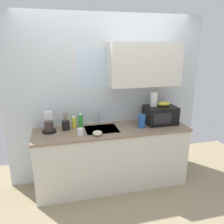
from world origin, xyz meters
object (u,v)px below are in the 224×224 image
object	(u,v)px
microwave	(160,115)
banana_bunch	(164,104)
mug_white	(80,132)
utensil_crock	(66,125)
coffee_maker	(49,124)
dish_soap_bottle_yellow	(74,122)
paper_towel_roll	(154,99)
dish_soap_bottle_green	(80,120)
cereal_canister	(142,121)
small_bowl	(97,133)

from	to	relation	value
microwave	banana_bunch	xyz separation A→B (m)	(0.05, 0.00, 0.17)
mug_white	utensil_crock	xyz separation A→B (m)	(-0.17, 0.26, 0.02)
coffee_maker	dish_soap_bottle_yellow	bearing A→B (deg)	8.96
paper_towel_roll	dish_soap_bottle_green	size ratio (longest dim) A/B	0.97
paper_towel_roll	coffee_maker	xyz separation A→B (m)	(-1.55, 0.01, -0.28)
banana_bunch	cereal_canister	world-z (taller)	banana_bunch
dish_soap_bottle_yellow	cereal_canister	distance (m)	0.98
dish_soap_bottle_green	banana_bunch	bearing A→B (deg)	-5.49
paper_towel_roll	mug_white	world-z (taller)	paper_towel_roll
banana_bunch	paper_towel_roll	xyz separation A→B (m)	(-0.15, 0.05, 0.08)
dish_soap_bottle_yellow	cereal_canister	world-z (taller)	dish_soap_bottle_yellow
paper_towel_roll	utensil_crock	size ratio (longest dim) A/B	0.82
dish_soap_bottle_green	small_bowl	distance (m)	0.42
coffee_maker	mug_white	size ratio (longest dim) A/B	2.95
microwave	cereal_canister	size ratio (longest dim) A/B	2.38
microwave	mug_white	distance (m)	1.26
banana_bunch	cereal_canister	size ratio (longest dim) A/B	1.04
dish_soap_bottle_yellow	small_bowl	bearing A→B (deg)	-52.82
utensil_crock	small_bowl	bearing A→B (deg)	-39.06
dish_soap_bottle_yellow	small_bowl	distance (m)	0.46
banana_bunch	paper_towel_roll	bearing A→B (deg)	161.57
paper_towel_roll	mug_white	bearing A→B (deg)	-168.15
dish_soap_bottle_yellow	utensil_crock	size ratio (longest dim) A/B	0.74
dish_soap_bottle_green	small_bowl	size ratio (longest dim) A/B	1.75
paper_towel_roll	cereal_canister	distance (m)	0.40
microwave	banana_bunch	bearing A→B (deg)	1.77
coffee_maker	cereal_canister	bearing A→B (deg)	-6.90
paper_towel_roll	dish_soap_bottle_yellow	xyz separation A→B (m)	(-1.20, 0.06, -0.29)
dish_soap_bottle_yellow	cereal_canister	size ratio (longest dim) A/B	1.04
mug_white	cereal_canister	bearing A→B (deg)	5.69
microwave	mug_white	world-z (taller)	microwave
microwave	cereal_canister	distance (m)	0.36
small_bowl	paper_towel_roll	bearing A→B (deg)	17.99
microwave	coffee_maker	xyz separation A→B (m)	(-1.65, 0.06, -0.03)
paper_towel_roll	small_bowl	world-z (taller)	paper_towel_roll
banana_bunch	mug_white	bearing A→B (deg)	-171.64
paper_towel_roll	dish_soap_bottle_green	xyz separation A→B (m)	(-1.10, 0.07, -0.27)
mug_white	utensil_crock	bearing A→B (deg)	123.84
paper_towel_roll	utensil_crock	world-z (taller)	paper_towel_roll
paper_towel_roll	cereal_canister	world-z (taller)	paper_towel_roll
paper_towel_roll	microwave	bearing A→B (deg)	-27.38
microwave	coffee_maker	world-z (taller)	coffee_maker
mug_white	banana_bunch	bearing A→B (deg)	8.36
microwave	paper_towel_roll	size ratio (longest dim) A/B	2.09
coffee_maker	dish_soap_bottle_yellow	size ratio (longest dim) A/B	1.40
microwave	dish_soap_bottle_yellow	size ratio (longest dim) A/B	2.30
banana_bunch	utensil_crock	world-z (taller)	banana_bunch
banana_bunch	small_bowl	bearing A→B (deg)	-166.89
utensil_crock	small_bowl	size ratio (longest dim) A/B	2.07
coffee_maker	utensil_crock	size ratio (longest dim) A/B	1.04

